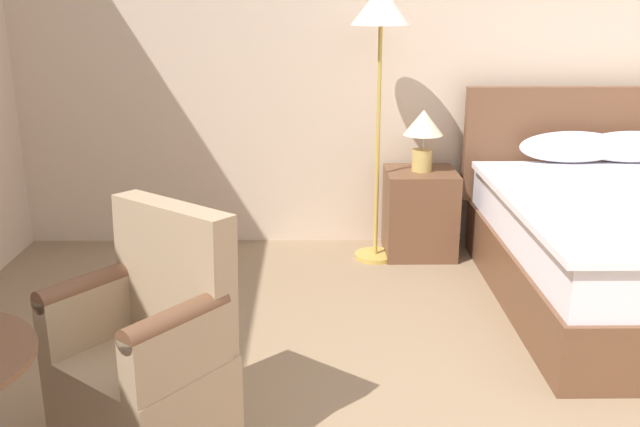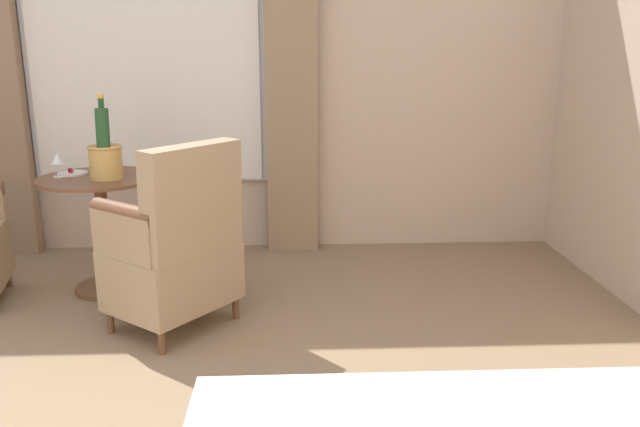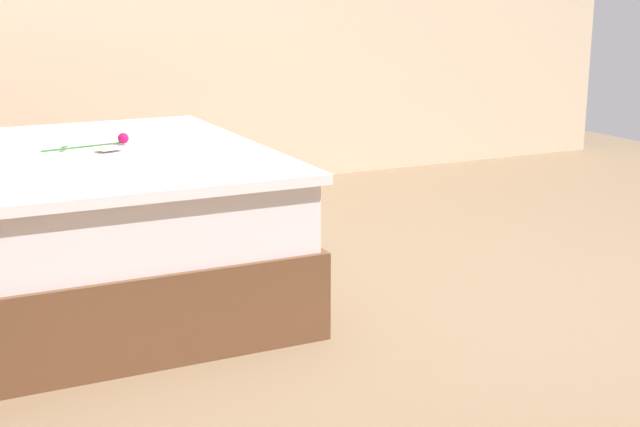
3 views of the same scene
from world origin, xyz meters
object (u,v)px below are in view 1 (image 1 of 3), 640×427
Objects in this scene: floor_lamp_brass at (381,27)px; armchair_by_window at (149,353)px; bedside_lamp at (423,130)px; nightstand at (420,213)px.

armchair_by_window is (-1.06, -2.17, -1.11)m from floor_lamp_brass.
bedside_lamp is 2.68m from armchair_by_window.
armchair_by_window is at bearing -121.21° from nightstand.
nightstand is 0.33× the size of floor_lamp_brass.
bedside_lamp is at bearing 16.21° from floor_lamp_brass.
bedside_lamp is at bearing 58.79° from armchair_by_window.
nightstand is 0.58m from bedside_lamp.
floor_lamp_brass reaches higher than bedside_lamp.
floor_lamp_brass is (-0.31, -0.09, 0.67)m from bedside_lamp.
bedside_lamp is 0.23× the size of floor_lamp_brass.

